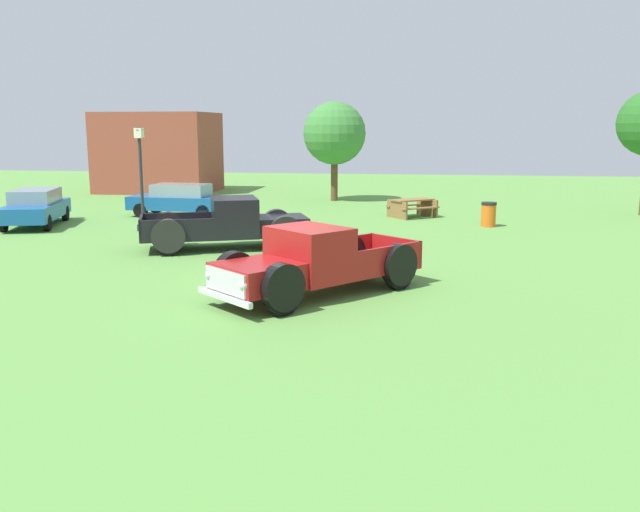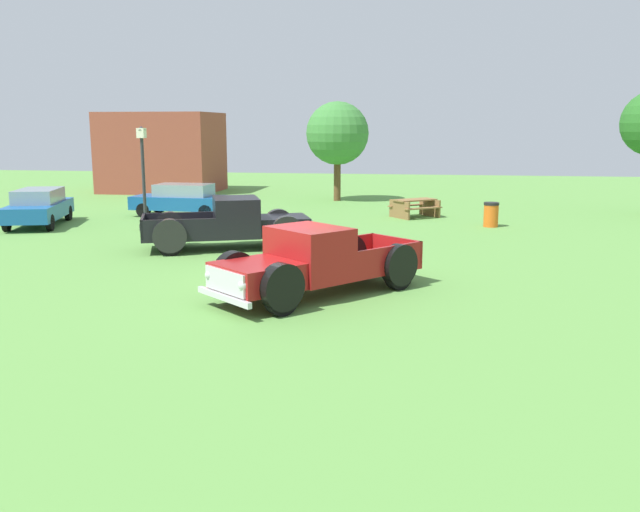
{
  "view_description": "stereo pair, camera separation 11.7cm",
  "coord_description": "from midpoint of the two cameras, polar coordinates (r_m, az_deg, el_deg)",
  "views": [
    {
      "loc": [
        3.05,
        -16.06,
        3.82
      ],
      "look_at": [
        0.78,
        -0.93,
        0.9
      ],
      "focal_mm": 38.02,
      "sensor_mm": 36.0,
      "label": 1
    },
    {
      "loc": [
        3.16,
        -16.04,
        3.82
      ],
      "look_at": [
        0.78,
        -0.93,
        0.9
      ],
      "focal_mm": 38.02,
      "sensor_mm": 36.0,
      "label": 2
    }
  ],
  "objects": [
    {
      "name": "pickup_truck_behind_left",
      "position": [
        21.72,
        -7.17,
        2.67
      ],
      "size": [
        5.64,
        3.64,
        1.63
      ],
      "color": "black",
      "rests_on": "ground_plane"
    },
    {
      "name": "sedan_distant_a",
      "position": [
        28.8,
        -22.94,
        3.84
      ],
      "size": [
        2.88,
        4.6,
        1.43
      ],
      "color": "#195699",
      "rests_on": "ground_plane"
    },
    {
      "name": "picnic_table",
      "position": [
        29.39,
        7.67,
        4.22
      ],
      "size": [
        2.33,
        2.27,
        0.78
      ],
      "color": "olive",
      "rests_on": "ground_plane"
    },
    {
      "name": "lamp_post_near",
      "position": [
        26.01,
        -14.95,
        6.48
      ],
      "size": [
        0.36,
        0.36,
        3.85
      ],
      "color": "#2D2D33",
      "rests_on": "ground_plane"
    },
    {
      "name": "oak_tree_west",
      "position": [
        35.59,
        1.13,
        10.26
      ],
      "size": [
        3.25,
        3.25,
        5.12
      ],
      "color": "brown",
      "rests_on": "ground_plane"
    },
    {
      "name": "trash_can",
      "position": [
        27.14,
        13.88,
        3.43
      ],
      "size": [
        0.59,
        0.59,
        0.95
      ],
      "color": "orange",
      "rests_on": "ground_plane"
    },
    {
      "name": "sedan_distant_b",
      "position": [
        30.1,
        -11.87,
        4.69
      ],
      "size": [
        4.26,
        1.92,
        1.39
      ],
      "color": "#195699",
      "rests_on": "ground_plane"
    },
    {
      "name": "brick_pavilion",
      "position": [
        41.94,
        -13.5,
        8.48
      ],
      "size": [
        6.53,
        4.88,
        4.65
      ],
      "color": "brown",
      "rests_on": "ground_plane"
    },
    {
      "name": "ground_plane",
      "position": [
        16.79,
        -2.36,
        -2.35
      ],
      "size": [
        80.0,
        80.0,
        0.0
      ],
      "primitive_type": "plane",
      "color": "#5B9342"
    },
    {
      "name": "pickup_truck_foreground",
      "position": [
        15.36,
        -1.29,
        -0.68
      ],
      "size": [
        4.79,
        5.16,
        1.6
      ],
      "color": "maroon",
      "rests_on": "ground_plane"
    }
  ]
}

